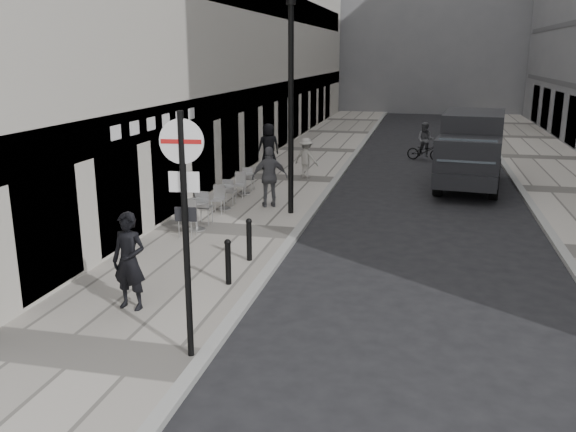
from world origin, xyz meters
name	(u,v)px	position (x,y,z in m)	size (l,w,h in m)	color
sidewalk	(286,179)	(-2.00, 18.00, 0.06)	(4.00, 60.00, 0.12)	#ABA49A
walking_man	(129,261)	(-2.05, 4.58, 1.09)	(0.71, 0.46, 1.94)	black
sign_post	(184,205)	(-0.20, 3.00, 2.69)	(0.69, 0.13, 4.02)	black
lamppost	(291,95)	(-0.60, 12.51, 3.78)	(0.30, 0.30, 6.58)	black
bollard_near	(249,241)	(-0.60, 7.85, 0.61)	(0.13, 0.13, 0.97)	black
bollard_far	(228,263)	(-0.60, 6.23, 0.59)	(0.13, 0.13, 0.95)	black
panel_van	(472,146)	(5.14, 18.45, 1.57)	(2.87, 6.13, 2.79)	black
cyclist	(425,146)	(3.42, 24.17, 0.71)	(1.78, 0.98, 1.82)	black
pedestrian_a	(270,177)	(-1.44, 13.17, 1.10)	(1.15, 0.48, 1.97)	#56565B
pedestrian_b	(306,158)	(-1.21, 18.14, 0.92)	(1.04, 0.60, 1.61)	#A9A49C
pedestrian_c	(269,146)	(-3.15, 19.63, 1.11)	(0.97, 0.63, 1.98)	black
cafe_table_near	(196,212)	(-2.80, 10.05, 0.63)	(0.78, 1.76, 1.00)	#B9B9BB
cafe_table_mid	(244,182)	(-2.80, 14.77, 0.56)	(0.68, 1.53, 0.87)	silver
cafe_table_far	(224,196)	(-2.80, 12.51, 0.57)	(0.68, 1.54, 0.88)	silver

